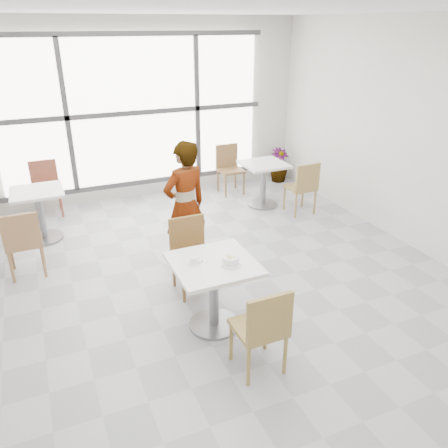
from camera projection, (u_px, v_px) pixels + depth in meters
name	position (u px, v px, depth m)	size (l,w,h in m)	color
floor	(214.00, 292.00, 5.18)	(7.00, 7.00, 0.00)	#9E9EA5
ceiling	(211.00, 7.00, 3.94)	(7.00, 7.00, 0.00)	white
wall_back	(134.00, 112.00, 7.49)	(6.00, 6.00, 0.00)	silver
wall_right	(430.00, 141.00, 5.65)	(7.00, 7.00, 0.00)	silver
window	(135.00, 113.00, 7.43)	(4.60, 0.07, 2.52)	white
main_table	(214.00, 282.00, 4.40)	(0.80, 0.80, 0.75)	white
chair_near	(263.00, 326.00, 3.79)	(0.42, 0.42, 0.87)	olive
chair_far	(190.00, 250.00, 5.08)	(0.42, 0.42, 0.87)	brown
oatmeal_bowl	(231.00, 260.00, 4.25)	(0.21, 0.21, 0.09)	white
coffee_cup	(194.00, 261.00, 4.27)	(0.16, 0.13, 0.07)	white
person	(185.00, 206.00, 5.44)	(0.60, 0.39, 1.64)	black
bg_table_left	(40.00, 208.00, 6.26)	(0.70, 0.70, 0.75)	silver
bg_table_right	(264.00, 178.00, 7.46)	(0.70, 0.70, 0.75)	white
bg_chair_left_near	(23.00, 240.00, 5.31)	(0.42, 0.42, 0.87)	#966A42
bg_chair_left_far	(46.00, 184.00, 7.14)	(0.42, 0.42, 0.87)	brown
bg_chair_right_near	(303.00, 185.00, 7.11)	(0.42, 0.42, 0.87)	olive
bg_chair_right_far	(229.00, 165.00, 8.08)	(0.42, 0.42, 0.87)	brown
plant_right	(279.00, 165.00, 8.70)	(0.37, 0.37, 0.65)	#487139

